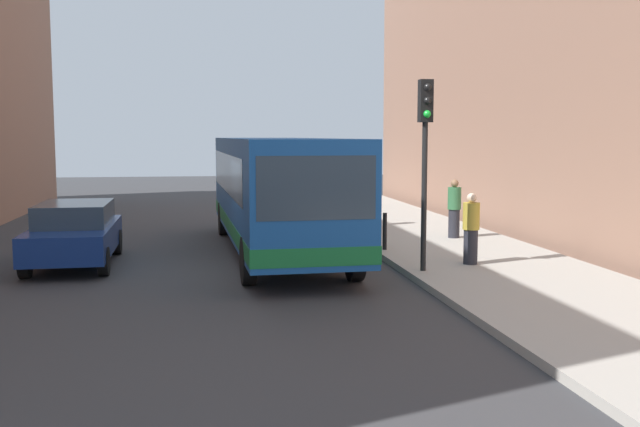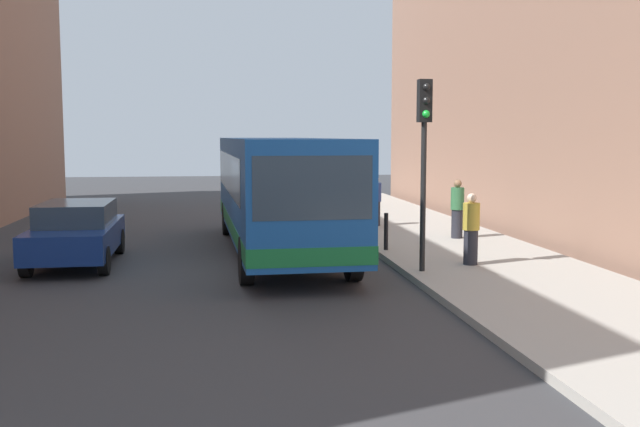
# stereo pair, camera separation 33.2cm
# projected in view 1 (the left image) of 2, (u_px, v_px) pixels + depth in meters

# --- Properties ---
(ground_plane) EXTENTS (80.00, 80.00, 0.00)m
(ground_plane) POSITION_uv_depth(u_px,v_px,m) (256.00, 272.00, 16.48)
(ground_plane) COLOR #38383A
(sidewalk) EXTENTS (4.40, 40.00, 0.15)m
(sidewalk) POSITION_uv_depth(u_px,v_px,m) (483.00, 262.00, 17.33)
(sidewalk) COLOR #ADA89E
(sidewalk) RESTS_ON ground
(bus) EXTENTS (2.90, 11.10, 3.00)m
(bus) POSITION_uv_depth(u_px,v_px,m) (276.00, 187.00, 19.00)
(bus) COLOR #19519E
(bus) RESTS_ON ground
(car_beside_bus) EXTENTS (1.92, 4.43, 1.48)m
(car_beside_bus) POSITION_uv_depth(u_px,v_px,m) (75.00, 232.00, 17.30)
(car_beside_bus) COLOR navy
(car_beside_bus) RESTS_ON ground
(traffic_light) EXTENTS (0.28, 0.33, 4.10)m
(traffic_light) POSITION_uv_depth(u_px,v_px,m) (425.00, 139.00, 15.53)
(traffic_light) COLOR black
(traffic_light) RESTS_ON sidewalk
(bollard_near) EXTENTS (0.11, 0.11, 0.95)m
(bollard_near) POSITION_uv_depth(u_px,v_px,m) (385.00, 231.00, 18.70)
(bollard_near) COLOR black
(bollard_near) RESTS_ON sidewalk
(bollard_mid) EXTENTS (0.11, 0.11, 0.95)m
(bollard_mid) POSITION_uv_depth(u_px,v_px,m) (361.00, 219.00, 21.43)
(bollard_mid) COLOR black
(bollard_mid) RESTS_ON sidewalk
(bollard_far) EXTENTS (0.11, 0.11, 0.95)m
(bollard_far) POSITION_uv_depth(u_px,v_px,m) (343.00, 210.00, 24.17)
(bollard_far) COLOR black
(bollard_far) RESTS_ON sidewalk
(pedestrian_near_signal) EXTENTS (0.38, 0.38, 1.63)m
(pedestrian_near_signal) POSITION_uv_depth(u_px,v_px,m) (471.00, 229.00, 16.57)
(pedestrian_near_signal) COLOR #26262D
(pedestrian_near_signal) RESTS_ON sidewalk
(pedestrian_mid_sidewalk) EXTENTS (0.38, 0.38, 1.68)m
(pedestrian_mid_sidewalk) POSITION_uv_depth(u_px,v_px,m) (454.00, 209.00, 20.87)
(pedestrian_mid_sidewalk) COLOR #26262D
(pedestrian_mid_sidewalk) RESTS_ON sidewalk
(pedestrian_far_sidewalk) EXTENTS (0.38, 0.38, 1.62)m
(pedestrian_far_sidewalk) POSITION_uv_depth(u_px,v_px,m) (371.00, 201.00, 23.72)
(pedestrian_far_sidewalk) COLOR #26262D
(pedestrian_far_sidewalk) RESTS_ON sidewalk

